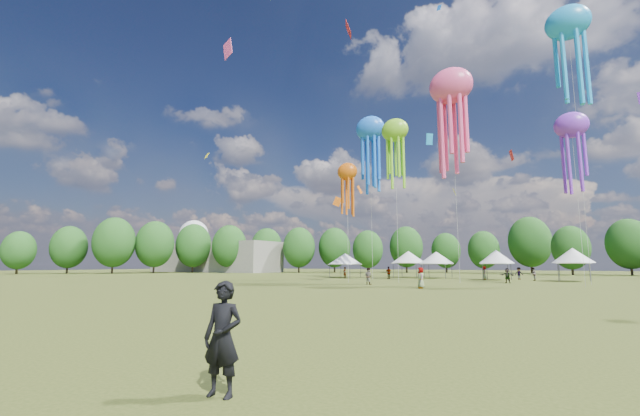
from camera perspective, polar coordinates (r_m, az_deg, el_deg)
The scene contains 10 objects.
ground at distance 16.56m, azimuth -28.49°, elevation -14.54°, with size 300.00×300.00×0.00m, color #384416.
observer_main at distance 7.30m, azimuth -13.61°, elevation -17.41°, with size 0.69×0.45×1.89m, color black.
spectator_near at distance 44.19m, azimuth 6.85°, elevation -9.55°, with size 0.86×0.67×1.78m, color gray.
spectators_far at distance 56.39m, azimuth 20.52°, elevation -8.75°, with size 26.52×29.00×1.89m.
festival_tents at distance 64.33m, azimuth 16.27°, elevation -6.72°, with size 37.41×10.62×4.33m.
show_kites at distance 54.06m, azimuth 18.89°, elevation 13.13°, with size 29.95×11.67×32.03m.
small_kites at distance 59.21m, azimuth 17.55°, elevation 21.17°, with size 76.28×58.35×45.05m.
treeline at distance 73.09m, azimuth 18.08°, elevation -4.12°, with size 201.57×95.24×13.43m.
hangar at distance 117.76m, azimuth -14.75°, elevation -6.79°, with size 40.00×12.00×8.00m, color gray.
radome at distance 133.94m, azimuth -17.45°, elevation -4.23°, with size 9.00×9.00×16.00m.
Camera 1 is at (14.25, -8.16, 2.17)m, focal length 22.63 mm.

